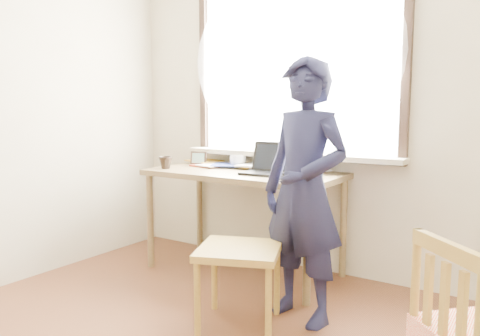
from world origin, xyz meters
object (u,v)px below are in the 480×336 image
Objects in this scene: desk at (244,182)px; laptop at (269,167)px; mug_dark at (165,163)px; person at (304,191)px; work_chair at (239,259)px; mug_white at (238,161)px.

laptop is (0.24, -0.03, 0.14)m from desk.
person reaches higher than mug_dark.
laptop reaches higher than mug_dark.
person reaches higher than laptop.
mug_dark is at bearing -167.17° from laptop.
work_chair is (0.49, -0.81, -0.32)m from desk.
mug_white is (-0.17, 0.17, 0.14)m from desk.
desk is at bearing 121.12° from work_chair.
work_chair is at bearing -56.06° from mug_white.
laptop reaches higher than work_chair.
mug_dark is (-0.86, -0.20, -0.01)m from laptop.
laptop is 0.88m from mug_dark.
mug_white reaches higher than mug_dark.
laptop is at bearing 107.37° from work_chair.
mug_dark reaches higher than work_chair.
mug_white is 1.27m from work_chair.
work_chair is (1.10, -0.58, -0.45)m from mug_dark.
desk is 14.07× the size of mug_dark.
mug_white is at bearing 134.85° from desk.
work_chair is (0.24, -0.78, -0.46)m from laptop.
person is at bearing -36.17° from mug_white.
mug_white is (-0.42, 0.20, -0.00)m from laptop.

